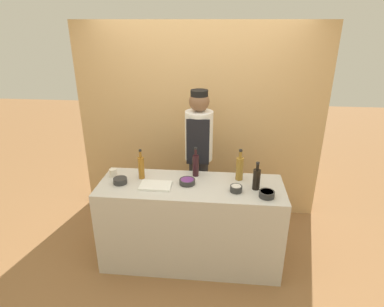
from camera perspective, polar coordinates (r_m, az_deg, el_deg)
name	(u,v)px	position (r m, az deg, el deg)	size (l,w,h in m)	color
ground_plane	(191,258)	(3.66, -0.20, -18.11)	(14.00, 14.00, 0.00)	olive
cabinet_wall	(200,122)	(4.06, 1.37, 5.56)	(3.02, 0.18, 2.40)	tan
counter	(191,223)	(3.39, -0.21, -12.32)	(1.82, 0.63, 0.90)	beige
sauce_bowl_white	(236,188)	(3.05, 7.84, -6.16)	(0.11, 0.11, 0.06)	#2D2D2D
sauce_bowl_orange	(267,194)	(3.01, 13.15, -7.00)	(0.14, 0.14, 0.06)	#2D2D2D
sauce_bowl_yellow	(120,180)	(3.24, -12.65, -4.69)	(0.14, 0.14, 0.06)	#2D2D2D
sauce_bowl_purple	(187,181)	(3.16, -0.86, -4.98)	(0.16, 0.16, 0.05)	#2D2D2D
cutting_board	(156,186)	(3.14, -6.48, -5.68)	(0.30, 0.20, 0.02)	white
bottle_amber	(141,167)	(3.27, -9.02, -2.40)	(0.06, 0.06, 0.31)	#9E661E
bottle_wine	(196,165)	(3.28, 0.65, -2.02)	(0.06, 0.06, 0.31)	black
bottle_vinegar	(240,168)	(3.23, 8.47, -2.55)	(0.07, 0.07, 0.32)	olive
bottle_soy	(257,179)	(3.09, 11.40, -4.41)	(0.07, 0.07, 0.28)	black
cup_cream	(113,173)	(3.39, -13.85, -3.34)	(0.08, 0.08, 0.08)	silver
chef_center	(199,157)	(3.63, 1.20, -0.62)	(0.31, 0.31, 1.72)	#28282D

